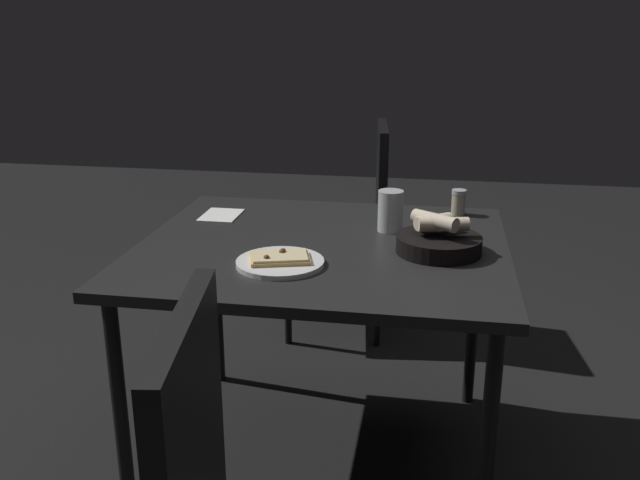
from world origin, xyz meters
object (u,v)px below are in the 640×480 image
beer_glass (390,213)px  pizza_plate (280,261)px  dining_table (323,263)px  bread_basket (438,240)px  chair_near (355,218)px  pepper_shaker (458,204)px

beer_glass → pizza_plate: bearing=-36.7°
dining_table → bread_basket: bearing=86.1°
chair_near → dining_table: bearing=1.3°
pizza_plate → bread_basket: bearing=112.8°
pepper_shaker → chair_near: 0.77m
beer_glass → pepper_shaker: size_ratio=1.50×
dining_table → chair_near: size_ratio=1.16×
bread_basket → beer_glass: beer_glass is taller
bread_basket → pepper_shaker: size_ratio=2.82×
dining_table → pepper_shaker: 0.56m
beer_glass → chair_near: bearing=-165.8°
dining_table → chair_near: bearing=-178.7°
pizza_plate → bread_basket: (-0.18, 0.42, 0.03)m
pizza_plate → pepper_shaker: size_ratio=2.78×
dining_table → beer_glass: (-0.16, 0.18, 0.12)m
bread_basket → pepper_shaker: (-0.40, 0.06, 0.00)m
pizza_plate → chair_near: (-1.18, 0.06, -0.22)m
pizza_plate → beer_glass: size_ratio=1.86×
dining_table → beer_glass: 0.27m
chair_near → pizza_plate: bearing=-2.9°
beer_glass → pepper_shaker: bearing=136.0°
dining_table → pizza_plate: size_ratio=4.51×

